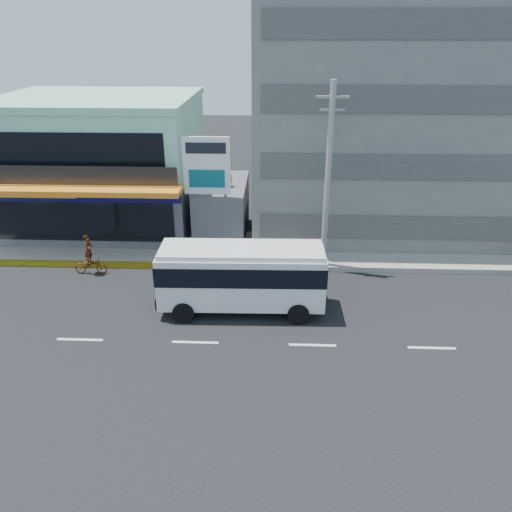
{
  "coord_description": "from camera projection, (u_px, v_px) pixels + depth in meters",
  "views": [
    {
      "loc": [
        3.33,
        -17.67,
        12.27
      ],
      "look_at": [
        2.43,
        4.16,
        2.2
      ],
      "focal_mm": 35.0,
      "sensor_mm": 36.0,
      "label": 1
    }
  ],
  "objects": [
    {
      "name": "gap_structure",
      "position": [
        223.0,
        210.0,
        31.46
      ],
      "size": [
        3.0,
        6.0,
        3.5
      ],
      "primitive_type": "cube",
      "color": "#414145",
      "rests_on": "ground"
    },
    {
      "name": "satellite_dish",
      "position": [
        220.0,
        187.0,
        29.78
      ],
      "size": [
        1.5,
        1.5,
        0.15
      ],
      "primitive_type": "cylinder",
      "color": "slate",
      "rests_on": "gap_structure"
    },
    {
      "name": "billboard",
      "position": [
        207.0,
        172.0,
        27.6
      ],
      "size": [
        2.6,
        0.18,
        6.9
      ],
      "color": "gray",
      "rests_on": "ground"
    },
    {
      "name": "sidewalk",
      "position": [
        303.0,
        251.0,
        29.67
      ],
      "size": [
        70.0,
        5.0,
        0.3
      ],
      "primitive_type": "cube",
      "color": "gray",
      "rests_on": "ground"
    },
    {
      "name": "utility_pole_near",
      "position": [
        328.0,
        179.0,
        25.63
      ],
      "size": [
        1.6,
        0.3,
        10.0
      ],
      "color": "#999993",
      "rests_on": "ground"
    },
    {
      "name": "minibus",
      "position": [
        242.0,
        273.0,
        23.02
      ],
      "size": [
        7.7,
        2.8,
        3.2
      ],
      "color": "silver",
      "rests_on": "ground"
    },
    {
      "name": "ground",
      "position": [
        195.0,
        342.0,
        21.3
      ],
      "size": [
        120.0,
        120.0,
        0.0
      ],
      "primitive_type": "plane",
      "color": "black",
      "rests_on": "ground"
    },
    {
      "name": "concrete_building",
      "position": [
        382.0,
        118.0,
        31.61
      ],
      "size": [
        16.0,
        12.0,
        14.0
      ],
      "primitive_type": "cube",
      "color": "gray",
      "rests_on": "ground"
    },
    {
      "name": "shop_building",
      "position": [
        103.0,
        166.0,
        32.58
      ],
      "size": [
        12.4,
        11.7,
        8.0
      ],
      "color": "#414145",
      "rests_on": "ground"
    },
    {
      "name": "sedan",
      "position": [
        278.0,
        286.0,
        24.17
      ],
      "size": [
        5.14,
        3.53,
        1.62
      ],
      "primitive_type": "imported",
      "rotation": [
        0.0,
        0.0,
        1.95
      ],
      "color": "tan",
      "rests_on": "ground"
    },
    {
      "name": "motorcycle_rider",
      "position": [
        90.0,
        261.0,
        26.97
      ],
      "size": [
        1.77,
        0.65,
        2.26
      ],
      "color": "#611D0D",
      "rests_on": "ground"
    }
  ]
}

